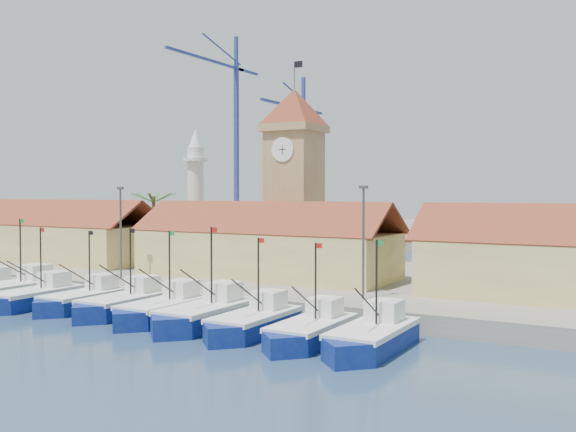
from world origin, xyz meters
The scene contains 20 objects.
ground centered at (0.00, 0.00, 0.00)m, with size 400.00×400.00×0.00m, color navy.
quay centered at (0.00, 24.00, 0.75)m, with size 140.00×32.00×1.50m, color gray.
terminal centered at (0.00, 110.00, 1.00)m, with size 240.00×80.00×2.00m, color gray.
boat_2 centered at (-17.10, 3.31, 0.82)m, with size 3.84×10.52×7.96m.
boat_3 centered at (-12.79, 2.13, 0.75)m, with size 3.52×9.63×7.29m.
boat_4 centered at (-8.13, 3.38, 0.73)m, with size 3.42×9.36×7.08m.
boat_5 centered at (-3.47, 3.39, 0.77)m, with size 3.59×9.83×7.44m.
boat_6 centered at (1.00, 3.00, 0.76)m, with size 3.56×9.76×7.38m.
boat_7 centered at (5.22, 2.73, 0.81)m, with size 3.77×10.34×7.82m.
boat_8 centered at (9.65, 2.37, 0.74)m, with size 3.45×9.46×7.16m.
boat_9 centered at (14.41, 2.00, 0.72)m, with size 3.38×9.25×7.00m.
boat_10 centered at (18.70, 2.07, 0.76)m, with size 3.56×9.75×7.38m.
hall_left centered at (-32.00, 20.00, 3.99)m, with size 31.20×10.13×7.61m.
hall_center centered at (0.00, 20.00, 3.99)m, with size 27.04×10.13×7.61m.
clock_tower centered at (0.00, 26.00, 11.96)m, with size 5.80×5.80×22.70m.
minaret centered at (-15.00, 28.00, 9.73)m, with size 3.00×3.00×16.30m.
palm_tree centered at (-20.00, 26.00, 6.25)m, with size 5.60×5.03×8.39m.
lamp_posts centered at (0.50, 12.00, 6.48)m, with size 80.70×0.25×9.03m.
crane_blue_far centered at (-58.95, 100.06, 28.88)m, with size 1.00×37.44×47.75m.
crane_blue_near centered at (-42.65, 106.82, 22.30)m, with size 1.00×30.18×36.94m.
Camera 1 is at (33.77, -35.18, 9.98)m, focal length 40.00 mm.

